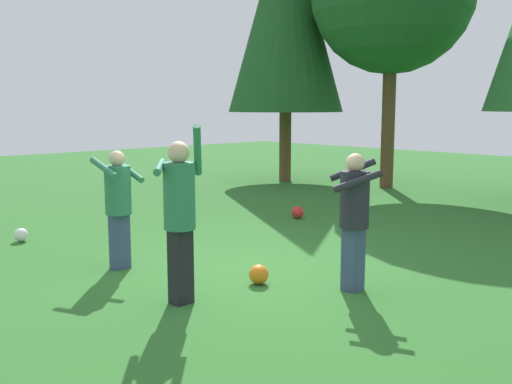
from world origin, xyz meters
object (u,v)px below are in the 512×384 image
at_px(person_thrower, 180,208).
at_px(ball_red, 298,212).
at_px(ball_orange, 259,274).
at_px(person_catcher, 118,200).
at_px(frisbee, 182,173).
at_px(tree_far_left, 286,8).
at_px(ball_white, 21,235).
at_px(person_bystander, 354,210).

distance_m(person_thrower, ball_red, 5.23).
bearing_deg(ball_orange, person_thrower, -94.71).
distance_m(person_thrower, person_catcher, 1.71).
bearing_deg(frisbee, person_thrower, -40.04).
bearing_deg(person_thrower, frisbee, -0.00).
xyz_separation_m(person_thrower, tree_far_left, (-6.47, 8.50, 3.73)).
bearing_deg(frisbee, tree_far_left, 126.68).
height_order(person_catcher, ball_orange, person_catcher).
xyz_separation_m(person_thrower, ball_white, (-4.13, -0.07, -0.95)).
height_order(person_thrower, ball_orange, person_thrower).
height_order(person_thrower, person_catcher, person_thrower).
bearing_deg(ball_white, person_catcher, 7.50).
bearing_deg(person_catcher, tree_far_left, 117.26).
distance_m(person_bystander, ball_red, 4.52).
bearing_deg(person_bystander, frisbee, 0.00).
bearing_deg(frisbee, person_catcher, -177.10).
xyz_separation_m(person_thrower, person_bystander, (1.02, 1.72, -0.11)).
xyz_separation_m(ball_orange, ball_white, (-4.22, -1.16, -0.01)).
bearing_deg(person_thrower, tree_far_left, -12.66).
xyz_separation_m(person_thrower, person_catcher, (-1.68, 0.26, -0.14)).
xyz_separation_m(person_catcher, tree_far_left, (-4.79, 8.24, 3.87)).
height_order(person_bystander, ball_white, person_bystander).
relative_size(person_catcher, person_bystander, 0.98).
height_order(frisbee, tree_far_left, tree_far_left).
xyz_separation_m(ball_orange, tree_far_left, (-6.56, 7.41, 4.67)).
relative_size(frisbee, tree_far_left, 0.05).
height_order(person_thrower, tree_far_left, tree_far_left).
xyz_separation_m(ball_red, tree_far_left, (-4.07, 3.95, 4.67)).
distance_m(person_bystander, frisbee, 2.03).
distance_m(person_thrower, ball_white, 4.24).
relative_size(person_catcher, ball_white, 7.17).
distance_m(ball_red, ball_orange, 4.27).
bearing_deg(ball_white, frisbee, 5.91).
bearing_deg(ball_red, ball_orange, -54.14).
bearing_deg(ball_orange, ball_red, 125.86).
height_order(person_catcher, person_bystander, person_bystander).
xyz_separation_m(person_thrower, frisbee, (-0.38, 0.32, 0.31)).
height_order(person_catcher, ball_red, person_catcher).
distance_m(person_thrower, ball_orange, 1.45).
xyz_separation_m(frisbee, tree_far_left, (-6.09, 8.18, 3.42)).
relative_size(person_bystander, ball_red, 6.78).
xyz_separation_m(person_catcher, frisbee, (1.30, 0.07, 0.45)).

